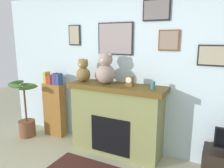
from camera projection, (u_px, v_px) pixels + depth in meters
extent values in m
cube|color=silver|center=(129.00, 73.00, 3.58)|extent=(5.20, 0.12, 2.60)
cube|color=black|center=(115.00, 39.00, 3.50)|extent=(0.62, 0.02, 0.52)
cube|color=gray|center=(115.00, 39.00, 3.49)|extent=(0.58, 0.00, 0.48)
cube|color=black|center=(75.00, 35.00, 3.84)|extent=(0.24, 0.02, 0.35)
cube|color=tan|center=(74.00, 35.00, 3.83)|extent=(0.20, 0.00, 0.31)
cube|color=black|center=(156.00, 10.00, 3.12)|extent=(0.41, 0.02, 0.31)
cube|color=slate|center=(156.00, 10.00, 3.11)|extent=(0.37, 0.00, 0.27)
cube|color=brown|center=(169.00, 40.00, 3.12)|extent=(0.30, 0.02, 0.30)
cube|color=gray|center=(169.00, 40.00, 3.11)|extent=(0.26, 0.00, 0.26)
cube|color=black|center=(212.00, 56.00, 2.90)|extent=(0.38, 0.02, 0.29)
cube|color=tan|center=(212.00, 56.00, 2.89)|extent=(0.34, 0.00, 0.25)
cube|color=olive|center=(117.00, 121.00, 3.52)|extent=(1.45, 0.47, 1.06)
cube|color=brown|center=(117.00, 87.00, 3.40)|extent=(1.57, 0.53, 0.08)
cube|color=black|center=(110.00, 136.00, 3.35)|extent=(0.65, 0.02, 0.59)
cube|color=brown|center=(54.00, 110.00, 4.15)|extent=(0.42, 0.16, 1.02)
cube|color=gold|center=(47.00, 78.00, 4.09)|extent=(0.06, 0.13, 0.22)
cube|color=#BA3326|center=(49.00, 79.00, 4.07)|extent=(0.04, 0.13, 0.16)
cube|color=#AC3527|center=(51.00, 79.00, 4.04)|extent=(0.06, 0.13, 0.17)
cube|color=black|center=(53.00, 79.00, 4.02)|extent=(0.03, 0.13, 0.18)
cube|color=#5D2F69|center=(55.00, 79.00, 3.99)|extent=(0.05, 0.13, 0.21)
cube|color=#612D6B|center=(57.00, 79.00, 3.97)|extent=(0.03, 0.13, 0.20)
cube|color=navy|center=(59.00, 79.00, 3.95)|extent=(0.05, 0.13, 0.21)
cylinder|color=brown|center=(27.00, 128.00, 4.18)|extent=(0.31, 0.31, 0.31)
cylinder|color=brown|center=(25.00, 103.00, 4.07)|extent=(0.04, 0.04, 0.71)
ellipsoid|color=#41632A|center=(28.00, 88.00, 3.87)|extent=(0.20, 0.37, 0.08)
ellipsoid|color=#3B642A|center=(28.00, 85.00, 4.14)|extent=(0.37, 0.17, 0.08)
ellipsoid|color=#366323|center=(16.00, 83.00, 4.08)|extent=(0.11, 0.36, 0.08)
ellipsoid|color=#386530|center=(15.00, 86.00, 3.83)|extent=(0.36, 0.11, 0.08)
cylinder|color=teal|center=(153.00, 85.00, 3.10)|extent=(0.06, 0.06, 0.11)
cube|color=brown|center=(130.00, 81.00, 3.26)|extent=(0.11, 0.08, 0.15)
cylinder|color=white|center=(128.00, 80.00, 3.22)|extent=(0.09, 0.01, 0.09)
sphere|color=olive|center=(83.00, 74.00, 3.62)|extent=(0.24, 0.24, 0.24)
sphere|color=olive|center=(83.00, 64.00, 3.59)|extent=(0.17, 0.17, 0.17)
sphere|color=olive|center=(80.00, 60.00, 3.60)|extent=(0.06, 0.06, 0.06)
sphere|color=olive|center=(86.00, 61.00, 3.55)|extent=(0.06, 0.06, 0.06)
sphere|color=beige|center=(81.00, 65.00, 3.53)|extent=(0.05, 0.05, 0.05)
sphere|color=#A28A7E|center=(106.00, 74.00, 3.43)|extent=(0.31, 0.31, 0.31)
sphere|color=#A28A7E|center=(106.00, 59.00, 3.38)|extent=(0.22, 0.22, 0.22)
sphere|color=#A28A7E|center=(101.00, 55.00, 3.40)|extent=(0.08, 0.08, 0.08)
sphere|color=#A28A7E|center=(110.00, 55.00, 3.33)|extent=(0.08, 0.08, 0.08)
sphere|color=beige|center=(103.00, 61.00, 3.30)|extent=(0.07, 0.07, 0.07)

